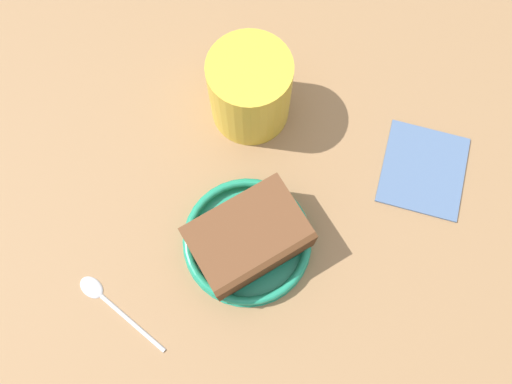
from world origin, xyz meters
TOP-DOWN VIEW (x-y plane):
  - ground_plane at (0.00, 0.00)cm, footprint 150.50×150.50cm
  - small_plate at (-5.47, 4.98)cm, footprint 14.55×14.55cm
  - cake_slice at (-5.64, 5.18)cm, footprint 14.30×13.82cm
  - tea_mug at (-3.01, -11.52)cm, footprint 10.47×10.02cm
  - teaspoon at (8.96, 13.73)cm, footprint 11.33×7.09cm
  - folded_napkin at (-24.65, -6.98)cm, footprint 10.67×11.71cm

SIDE VIEW (x-z plane):
  - ground_plane at x=0.00cm, z-range -2.98..0.00cm
  - folded_napkin at x=-24.65cm, z-range 0.00..0.60cm
  - teaspoon at x=8.96cm, z-range -0.05..0.75cm
  - small_plate at x=-5.47cm, z-range -0.01..1.93cm
  - cake_slice at x=-5.64cm, z-range 1.00..6.23cm
  - tea_mug at x=-3.01cm, z-range 0.08..10.08cm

